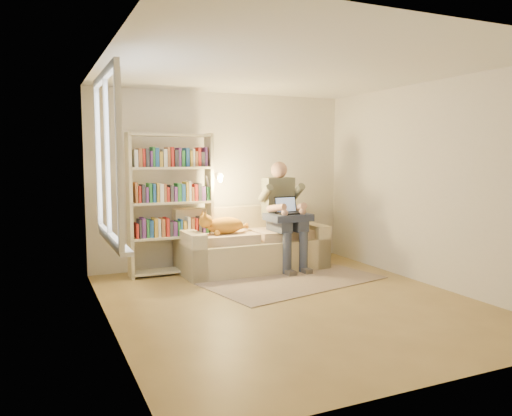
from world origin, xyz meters
name	(u,v)px	position (x,y,z in m)	size (l,w,h in m)	color
floor	(292,302)	(0.00, 0.00, 0.00)	(4.50, 4.50, 0.00)	olive
ceiling	(293,69)	(0.00, 0.00, 2.60)	(4.00, 4.50, 0.02)	white
wall_left	(107,194)	(-2.00, 0.00, 1.30)	(0.02, 4.50, 2.60)	silver
wall_right	(431,184)	(2.00, 0.00, 1.30)	(0.02, 4.50, 2.60)	silver
wall_back	(222,180)	(0.00, 2.25, 1.30)	(4.00, 0.02, 2.60)	silver
wall_front	(445,208)	(0.00, -2.25, 1.30)	(4.00, 0.02, 2.60)	silver
window	(110,185)	(-1.95, 0.20, 1.38)	(0.12, 1.52, 1.69)	white
sofa	(251,247)	(0.25, 1.75, 0.33)	(2.13, 0.98, 0.90)	beige
person	(283,209)	(0.70, 1.59, 0.88)	(0.45, 0.72, 1.58)	#686A56
cat	(221,225)	(-0.27, 1.60, 0.70)	(0.80, 0.29, 0.29)	gold
blanket	(291,217)	(0.75, 1.43, 0.78)	(0.59, 0.49, 0.10)	#2A324A
laptop	(291,209)	(0.75, 1.44, 0.89)	(0.35, 0.29, 0.31)	black
bookshelf	(171,197)	(-0.89, 1.90, 1.09)	(1.30, 0.36, 1.98)	beige
rug	(291,280)	(0.46, 0.88, 0.01)	(2.31, 1.36, 0.01)	gray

